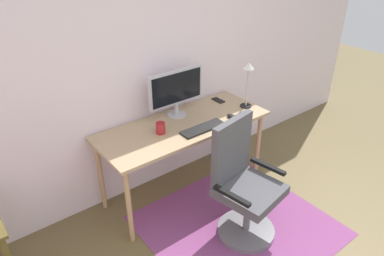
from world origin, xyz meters
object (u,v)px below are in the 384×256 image
keyboard (203,128)px  coffee_cup (161,128)px  desk_lamp (248,76)px  cell_phone (218,100)px  computer_mouse (231,116)px  monitor (176,89)px  desk (184,131)px  office_chair (243,190)px

keyboard → coffee_cup: 0.38m
desk_lamp → coffee_cup: bearing=175.4°
cell_phone → coffee_cup: bearing=-167.4°
computer_mouse → coffee_cup: bearing=166.0°
monitor → desk_lamp: size_ratio=1.26×
computer_mouse → desk_lamp: desk_lamp is taller
monitor → computer_mouse: 0.57m
desk → keyboard: size_ratio=3.76×
desk_lamp → office_chair: desk_lamp is taller
keyboard → desk_lamp: bearing=8.6°
monitor → coffee_cup: bearing=-147.8°
desk → cell_phone: bearing=17.3°
coffee_cup → cell_phone: 0.86m
desk → office_chair: office_chair is taller
computer_mouse → desk_lamp: 0.42m
cell_phone → desk_lamp: (0.13, -0.27, 0.31)m
desk → office_chair: size_ratio=1.55×
computer_mouse → office_chair: 0.73m
coffee_cup → cell_phone: (0.83, 0.19, -0.05)m
desk → office_chair: 0.77m
computer_mouse → office_chair: office_chair is taller
cell_phone → desk_lamp: desk_lamp is taller
coffee_cup → office_chair: 0.87m
desk → office_chair: (0.06, -0.73, -0.25)m
office_chair → keyboard: bearing=78.7°
monitor → cell_phone: size_ratio=4.09×
computer_mouse → desk_lamp: size_ratio=0.23×
computer_mouse → cell_phone: bearing=66.8°
keyboard → desk: bearing=111.5°
cell_phone → desk_lamp: bearing=-65.3°
desk → monitor: size_ratio=2.82×
keyboard → cell_phone: keyboard is taller
monitor → office_chair: size_ratio=0.55×
monitor → cell_phone: bearing=-0.2°
coffee_cup → desk_lamp: size_ratio=0.22×
desk_lamp → office_chair: (-0.64, -0.64, -0.64)m
coffee_cup → cell_phone: bearing=13.0°
computer_mouse → cell_phone: 0.39m
desk → coffee_cup: 0.29m
office_chair → cell_phone: bearing=50.5°
desk → computer_mouse: size_ratio=15.53×
desk → computer_mouse: bearing=-23.8°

